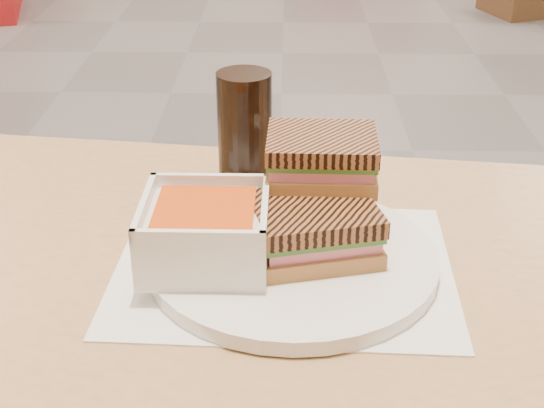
{
  "coord_description": "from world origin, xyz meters",
  "views": [
    {
      "loc": [
        0.02,
        -2.67,
        1.18
      ],
      "look_at": [
        0.01,
        -2.0,
        0.82
      ],
      "focal_mm": 50.88,
      "sensor_mm": 36.0,
      "label": 1
    }
  ],
  "objects_px": {
    "main_table": "(367,399)",
    "cola_glass": "(245,129)",
    "panini_lower": "(314,229)",
    "plate": "(293,259)",
    "soup_bowl": "(206,234)"
  },
  "relations": [
    {
      "from": "main_table",
      "to": "cola_glass",
      "type": "distance_m",
      "value": 0.35
    },
    {
      "from": "main_table",
      "to": "panini_lower",
      "type": "bearing_deg",
      "value": 128.89
    },
    {
      "from": "plate",
      "to": "panini_lower",
      "type": "relative_size",
      "value": 2.1
    },
    {
      "from": "main_table",
      "to": "panini_lower",
      "type": "height_order",
      "value": "panini_lower"
    },
    {
      "from": "panini_lower",
      "to": "cola_glass",
      "type": "bearing_deg",
      "value": 112.07
    },
    {
      "from": "soup_bowl",
      "to": "panini_lower",
      "type": "relative_size",
      "value": 0.89
    },
    {
      "from": "main_table",
      "to": "soup_bowl",
      "type": "height_order",
      "value": "soup_bowl"
    },
    {
      "from": "soup_bowl",
      "to": "panini_lower",
      "type": "distance_m",
      "value": 0.11
    },
    {
      "from": "soup_bowl",
      "to": "cola_glass",
      "type": "relative_size",
      "value": 0.88
    },
    {
      "from": "plate",
      "to": "panini_lower",
      "type": "height_order",
      "value": "panini_lower"
    },
    {
      "from": "cola_glass",
      "to": "panini_lower",
      "type": "bearing_deg",
      "value": -67.93
    },
    {
      "from": "plate",
      "to": "panini_lower",
      "type": "xyz_separation_m",
      "value": [
        0.02,
        0.0,
        0.03
      ]
    },
    {
      "from": "main_table",
      "to": "panini_lower",
      "type": "relative_size",
      "value": 9.1
    },
    {
      "from": "soup_bowl",
      "to": "cola_glass",
      "type": "xyz_separation_m",
      "value": [
        0.03,
        0.21,
        0.02
      ]
    },
    {
      "from": "plate",
      "to": "main_table",
      "type": "bearing_deg",
      "value": -41.21
    }
  ]
}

